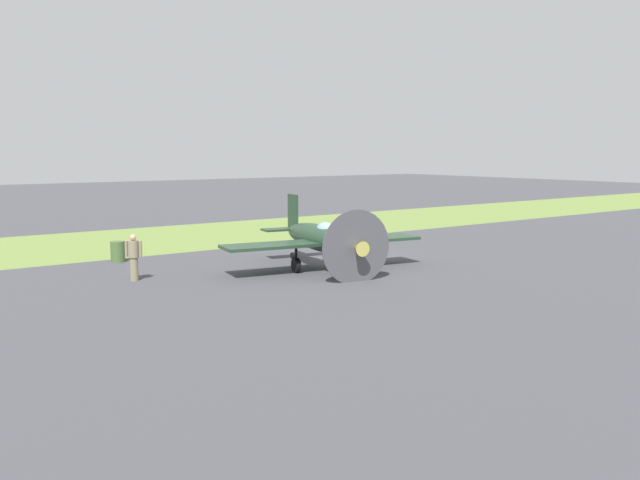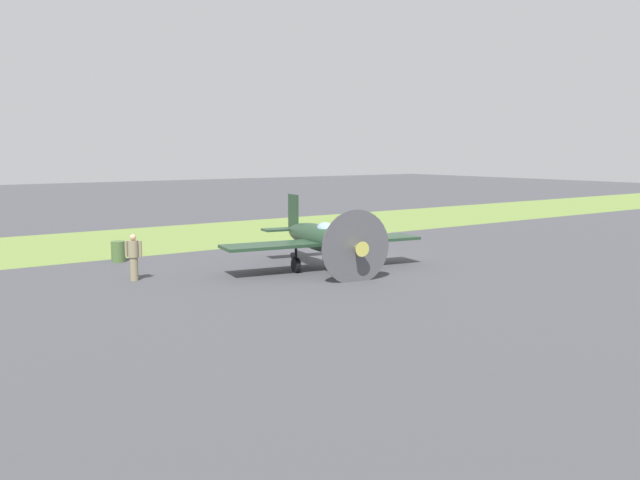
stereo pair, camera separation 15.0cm
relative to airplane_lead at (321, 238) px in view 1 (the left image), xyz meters
name	(u,v)px [view 1 (the left image)]	position (x,y,z in m)	size (l,w,h in m)	color
ground_plane	(347,260)	(-2.27, -1.22, -1.26)	(160.00, 160.00, 0.00)	#424247
grass_verge	(223,233)	(-2.27, -12.86, -1.26)	(120.00, 11.00, 0.01)	olive
airplane_lead	(321,238)	(0.00, 0.00, 0.00)	(8.51, 6.78, 3.01)	#233D28
ground_crew_chief	(134,256)	(7.06, -2.10, -0.35)	(0.54, 0.41, 1.73)	#847A5B
fuel_drum	(118,252)	(6.12, -6.59, -0.81)	(0.60, 0.60, 0.90)	#476633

